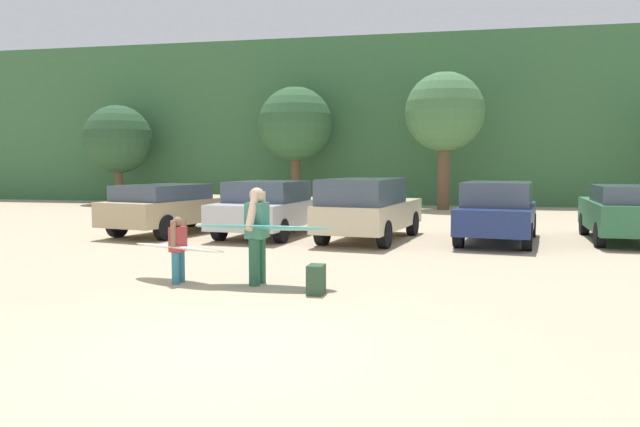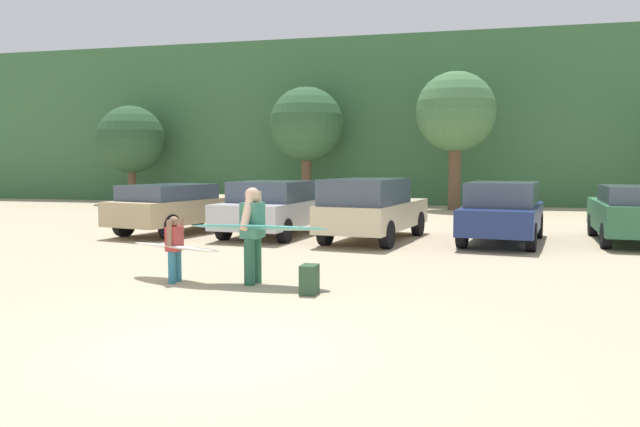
{
  "view_description": "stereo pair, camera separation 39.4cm",
  "coord_description": "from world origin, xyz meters",
  "px_view_note": "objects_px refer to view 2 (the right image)",
  "views": [
    {
      "loc": [
        2.38,
        -6.33,
        1.99
      ],
      "look_at": [
        -0.41,
        6.26,
        0.96
      ],
      "focal_mm": 35.7,
      "sensor_mm": 36.0,
      "label": 1
    },
    {
      "loc": [
        2.76,
        -6.24,
        1.99
      ],
      "look_at": [
        -0.41,
        6.26,
        0.96
      ],
      "focal_mm": 35.7,
      "sensor_mm": 36.0,
      "label": 2
    }
  ],
  "objects_px": {
    "person_adult": "(253,230)",
    "parked_car_navy": "(503,211)",
    "parked_car_champagne": "(372,208)",
    "parked_car_silver": "(276,207)",
    "parked_car_tan": "(181,206)",
    "person_child": "(174,245)",
    "backpack_dropped": "(309,280)",
    "parked_car_forest_green": "(636,213)",
    "surfboard_teal": "(259,227)",
    "surfboard_white": "(175,247)"
  },
  "relations": [
    {
      "from": "person_child",
      "to": "backpack_dropped",
      "type": "bearing_deg",
      "value": 174.9
    },
    {
      "from": "backpack_dropped",
      "to": "parked_car_tan",
      "type": "bearing_deg",
      "value": 128.37
    },
    {
      "from": "person_adult",
      "to": "person_child",
      "type": "distance_m",
      "value": 1.35
    },
    {
      "from": "surfboard_teal",
      "to": "backpack_dropped",
      "type": "xyz_separation_m",
      "value": [
        0.98,
        -0.49,
        -0.72
      ]
    },
    {
      "from": "backpack_dropped",
      "to": "surfboard_white",
      "type": "bearing_deg",
      "value": 168.82
    },
    {
      "from": "person_adult",
      "to": "surfboard_teal",
      "type": "height_order",
      "value": "person_adult"
    },
    {
      "from": "person_adult",
      "to": "person_child",
      "type": "bearing_deg",
      "value": 12.86
    },
    {
      "from": "parked_car_tan",
      "to": "parked_car_silver",
      "type": "bearing_deg",
      "value": -75.31
    },
    {
      "from": "person_adult",
      "to": "surfboard_teal",
      "type": "relative_size",
      "value": 0.68
    },
    {
      "from": "person_adult",
      "to": "backpack_dropped",
      "type": "distance_m",
      "value": 1.43
    },
    {
      "from": "parked_car_champagne",
      "to": "parked_car_silver",
      "type": "bearing_deg",
      "value": 85.88
    },
    {
      "from": "parked_car_forest_green",
      "to": "surfboard_teal",
      "type": "relative_size",
      "value": 1.84
    },
    {
      "from": "backpack_dropped",
      "to": "parked_car_navy",
      "type": "bearing_deg",
      "value": 66.93
    },
    {
      "from": "parked_car_tan",
      "to": "person_child",
      "type": "xyz_separation_m",
      "value": [
        3.31,
        -6.88,
        -0.13
      ]
    },
    {
      "from": "parked_car_tan",
      "to": "person_adult",
      "type": "height_order",
      "value": "person_adult"
    },
    {
      "from": "surfboard_teal",
      "to": "parked_car_champagne",
      "type": "bearing_deg",
      "value": -98.41
    },
    {
      "from": "parked_car_silver",
      "to": "person_child",
      "type": "bearing_deg",
      "value": -170.35
    },
    {
      "from": "person_child",
      "to": "parked_car_silver",
      "type": "bearing_deg",
      "value": -82.32
    },
    {
      "from": "person_child",
      "to": "backpack_dropped",
      "type": "height_order",
      "value": "person_child"
    },
    {
      "from": "parked_car_tan",
      "to": "person_child",
      "type": "height_order",
      "value": "parked_car_tan"
    },
    {
      "from": "parked_car_forest_green",
      "to": "person_child",
      "type": "relative_size",
      "value": 3.85
    },
    {
      "from": "person_child",
      "to": "parked_car_tan",
      "type": "bearing_deg",
      "value": -60.81
    },
    {
      "from": "parked_car_navy",
      "to": "surfboard_white",
      "type": "relative_size",
      "value": 2.16
    },
    {
      "from": "parked_car_tan",
      "to": "surfboard_white",
      "type": "height_order",
      "value": "parked_car_tan"
    },
    {
      "from": "person_child",
      "to": "surfboard_white",
      "type": "height_order",
      "value": "person_child"
    },
    {
      "from": "parked_car_silver",
      "to": "surfboard_white",
      "type": "bearing_deg",
      "value": -170.66
    },
    {
      "from": "parked_car_tan",
      "to": "parked_car_forest_green",
      "type": "bearing_deg",
      "value": -74.12
    },
    {
      "from": "parked_car_silver",
      "to": "person_adult",
      "type": "relative_size",
      "value": 2.95
    },
    {
      "from": "person_adult",
      "to": "parked_car_navy",
      "type": "bearing_deg",
      "value": -118.95
    },
    {
      "from": "parked_car_forest_green",
      "to": "backpack_dropped",
      "type": "xyz_separation_m",
      "value": [
        -6.22,
        -7.83,
        -0.54
      ]
    },
    {
      "from": "surfboard_white",
      "to": "surfboard_teal",
      "type": "bearing_deg",
      "value": -159.93
    },
    {
      "from": "parked_car_champagne",
      "to": "parked_car_tan",
      "type": "bearing_deg",
      "value": 93.08
    },
    {
      "from": "parked_car_forest_green",
      "to": "surfboard_teal",
      "type": "distance_m",
      "value": 10.28
    },
    {
      "from": "surfboard_teal",
      "to": "parked_car_navy",
      "type": "bearing_deg",
      "value": -122.2
    },
    {
      "from": "parked_car_champagne",
      "to": "surfboard_white",
      "type": "relative_size",
      "value": 2.25
    },
    {
      "from": "parked_car_tan",
      "to": "parked_car_navy",
      "type": "relative_size",
      "value": 1.15
    },
    {
      "from": "parked_car_tan",
      "to": "parked_car_silver",
      "type": "height_order",
      "value": "parked_car_silver"
    },
    {
      "from": "backpack_dropped",
      "to": "parked_car_champagne",
      "type": "bearing_deg",
      "value": 91.51
    },
    {
      "from": "parked_car_tan",
      "to": "surfboard_teal",
      "type": "bearing_deg",
      "value": -131.81
    },
    {
      "from": "parked_car_champagne",
      "to": "person_child",
      "type": "bearing_deg",
      "value": 169.19
    },
    {
      "from": "surfboard_white",
      "to": "parked_car_tan",
      "type": "bearing_deg",
      "value": -44.29
    },
    {
      "from": "parked_car_silver",
      "to": "surfboard_teal",
      "type": "bearing_deg",
      "value": -158.63
    },
    {
      "from": "parked_car_champagne",
      "to": "person_adult",
      "type": "bearing_deg",
      "value": 179.94
    },
    {
      "from": "parked_car_forest_green",
      "to": "backpack_dropped",
      "type": "distance_m",
      "value": 10.02
    },
    {
      "from": "parked_car_silver",
      "to": "parked_car_navy",
      "type": "bearing_deg",
      "value": -86.51
    },
    {
      "from": "parked_car_tan",
      "to": "backpack_dropped",
      "type": "relative_size",
      "value": 11.19
    },
    {
      "from": "parked_car_champagne",
      "to": "parked_car_forest_green",
      "type": "bearing_deg",
      "value": -71.18
    },
    {
      "from": "parked_car_forest_green",
      "to": "person_adult",
      "type": "bearing_deg",
      "value": 137.74
    },
    {
      "from": "parked_car_tan",
      "to": "person_child",
      "type": "distance_m",
      "value": 7.64
    },
    {
      "from": "parked_car_forest_green",
      "to": "surfboard_white",
      "type": "height_order",
      "value": "parked_car_forest_green"
    }
  ]
}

